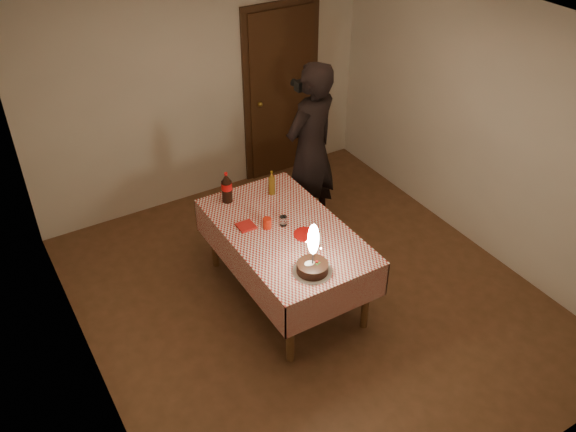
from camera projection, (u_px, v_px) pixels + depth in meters
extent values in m
cube|color=brown|center=(309.00, 298.00, 5.86)|extent=(4.00, 4.50, 0.01)
cube|color=beige|center=(202.00, 90.00, 6.69)|extent=(4.00, 0.04, 2.60)
cube|color=beige|center=(522.00, 361.00, 3.54)|extent=(4.00, 0.04, 2.60)
cube|color=beige|center=(73.00, 262.00, 4.27)|extent=(0.04, 4.50, 2.60)
cube|color=beige|center=(484.00, 128.00, 5.95)|extent=(0.04, 4.50, 2.60)
cube|color=silver|center=(317.00, 30.00, 4.36)|extent=(4.00, 4.50, 0.04)
cube|color=#472814|center=(282.00, 95.00, 7.25)|extent=(0.85, 0.05, 2.05)
sphere|color=#B28C33|center=(260.00, 104.00, 7.09)|extent=(0.06, 0.06, 0.06)
cube|color=brown|center=(285.00, 232.00, 5.49)|extent=(0.90, 1.60, 0.04)
cylinder|color=brown|center=(290.00, 330.00, 5.03)|extent=(0.07, 0.07, 0.72)
cylinder|color=brown|center=(366.00, 296.00, 5.36)|extent=(0.07, 0.07, 0.72)
cylinder|color=brown|center=(214.00, 237.00, 6.07)|extent=(0.07, 0.07, 0.72)
cylinder|color=brown|center=(281.00, 214.00, 6.39)|extent=(0.07, 0.07, 0.72)
cube|color=beige|center=(285.00, 230.00, 5.48)|extent=(1.02, 1.72, 0.01)
cube|color=beige|center=(338.00, 301.00, 4.98)|extent=(1.02, 0.01, 0.34)
cube|color=beige|center=(242.00, 201.00, 6.18)|extent=(1.02, 0.01, 0.34)
cube|color=beige|center=(236.00, 264.00, 5.37)|extent=(0.01, 1.72, 0.34)
cube|color=beige|center=(331.00, 229.00, 5.79)|extent=(0.01, 1.72, 0.34)
cylinder|color=white|center=(312.00, 271.00, 5.00)|extent=(0.33, 0.33, 0.01)
cylinder|color=black|center=(312.00, 267.00, 4.98)|extent=(0.26, 0.26, 0.08)
cylinder|color=white|center=(310.00, 263.00, 4.95)|extent=(0.07, 0.07, 0.00)
sphere|color=red|center=(317.00, 262.00, 4.95)|extent=(0.02, 0.02, 0.02)
cube|color=#19721E|center=(319.00, 263.00, 4.96)|extent=(0.02, 0.01, 0.00)
cube|color=#19721E|center=(317.00, 264.00, 4.94)|extent=(0.01, 0.02, 0.00)
cylinder|color=#262628|center=(313.00, 258.00, 4.92)|extent=(0.01, 0.01, 0.12)
ellipsoid|color=#FFF2BF|center=(313.00, 239.00, 4.81)|extent=(0.09, 0.09, 0.29)
sphere|color=white|center=(313.00, 250.00, 4.87)|extent=(0.04, 0.04, 0.04)
cylinder|color=#AD0E0C|center=(306.00, 234.00, 5.41)|extent=(0.22, 0.22, 0.01)
cylinder|color=red|center=(267.00, 223.00, 5.47)|extent=(0.08, 0.08, 0.10)
cylinder|color=silver|center=(283.00, 221.00, 5.51)|extent=(0.07, 0.07, 0.09)
cube|color=#AE1813|center=(246.00, 226.00, 5.50)|extent=(0.15, 0.15, 0.02)
cylinder|color=black|center=(227.00, 191.00, 5.79)|extent=(0.10, 0.10, 0.22)
cylinder|color=red|center=(227.00, 186.00, 5.75)|extent=(0.10, 0.10, 0.07)
cone|color=black|center=(226.00, 178.00, 5.70)|extent=(0.10, 0.10, 0.08)
cylinder|color=red|center=(226.00, 174.00, 5.67)|extent=(0.03, 0.03, 0.02)
cylinder|color=brown|center=(272.00, 186.00, 5.91)|extent=(0.06, 0.06, 0.18)
cone|color=brown|center=(272.00, 175.00, 5.84)|extent=(0.06, 0.06, 0.06)
cylinder|color=olive|center=(272.00, 172.00, 5.82)|extent=(0.02, 0.02, 0.02)
imported|color=black|center=(311.00, 150.00, 6.30)|extent=(0.80, 0.64, 1.90)
cube|color=black|center=(302.00, 85.00, 5.98)|extent=(0.15, 0.12, 0.10)
cylinder|color=black|center=(296.00, 83.00, 6.02)|extent=(0.10, 0.10, 0.08)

